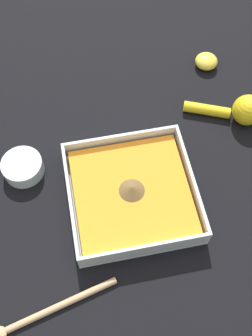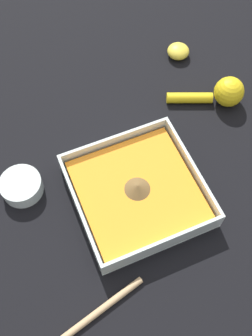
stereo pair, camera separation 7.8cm
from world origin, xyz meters
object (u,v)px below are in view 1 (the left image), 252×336
object	(u,v)px
lemon_squeezer	(241,110)
lemon_half	(206,61)
spice_bowl	(23,167)
square_dish	(132,194)
wooden_spoon	(45,313)

from	to	relation	value
lemon_squeezer	lemon_half	xyz separation A→B (m)	(0.02, -0.17, -0.02)
spice_bowl	lemon_half	bearing A→B (deg)	-155.16
square_dish	spice_bowl	distance (m)	0.23
lemon_half	lemon_squeezer	bearing A→B (deg)	98.47
spice_bowl	wooden_spoon	size ratio (longest dim) A/B	0.35
square_dish	lemon_half	xyz separation A→B (m)	(-0.25, -0.31, -0.00)
spice_bowl	lemon_squeezer	bearing A→B (deg)	-174.76
lemon_half	square_dish	bearing A→B (deg)	51.64
lemon_half	wooden_spoon	bearing A→B (deg)	48.75
square_dish	lemon_squeezer	world-z (taller)	lemon_squeezer
square_dish	spice_bowl	bearing A→B (deg)	-26.43
lemon_half	spice_bowl	bearing A→B (deg)	24.84
lemon_squeezer	wooden_spoon	distance (m)	0.57
square_dish	spice_bowl	world-z (taller)	square_dish
square_dish	wooden_spoon	bearing A→B (deg)	44.44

